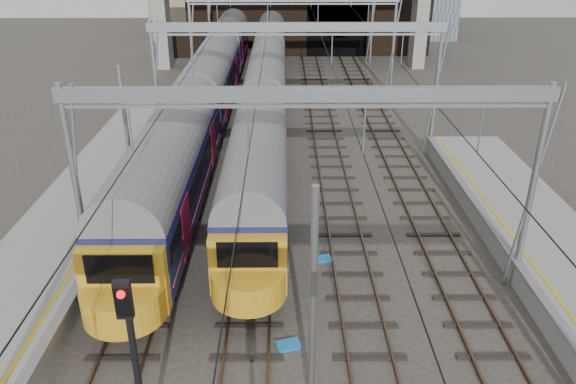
{
  "coord_description": "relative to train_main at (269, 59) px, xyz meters",
  "views": [
    {
      "loc": [
        -0.77,
        -10.27,
        12.62
      ],
      "look_at": [
        -0.59,
        11.39,
        2.4
      ],
      "focal_mm": 35.0,
      "sensor_mm": 36.0,
      "label": 1
    }
  ],
  "objects": [
    {
      "name": "tracks",
      "position": [
        2.0,
        -22.9,
        -2.45
      ],
      "size": [
        14.4,
        80.0,
        0.22
      ],
      "color": "#4C3828",
      "rests_on": "ground"
    },
    {
      "name": "overhead_line",
      "position": [
        2.0,
        -16.42,
        4.1
      ],
      "size": [
        16.8,
        80.0,
        8.0
      ],
      "color": "gray",
      "rests_on": "ground"
    },
    {
      "name": "equip_cover_b",
      "position": [
        1.36,
        -33.47,
        -2.43
      ],
      "size": [
        0.92,
        0.76,
        0.09
      ],
      "primitive_type": "cube",
      "rotation": [
        0.0,
        0.0,
        0.28
      ],
      "color": "#1975C2",
      "rests_on": "ground"
    },
    {
      "name": "retaining_wall",
      "position": [
        3.4,
        14.03,
        1.86
      ],
      "size": [
        28.0,
        2.75,
        9.0
      ],
      "color": "black",
      "rests_on": "ground"
    },
    {
      "name": "signal_near_left",
      "position": [
        -2.42,
        -37.55,
        0.93
      ],
      "size": [
        0.39,
        0.49,
        5.48
      ],
      "rotation": [
        0.0,
        0.0,
        -0.0
      ],
      "color": "black",
      "rests_on": "ground"
    },
    {
      "name": "equip_cover_c",
      "position": [
        2.83,
        -28.12,
        -2.43
      ],
      "size": [
        0.89,
        0.73,
        0.09
      ],
      "primitive_type": "cube",
      "rotation": [
        0.0,
        0.0,
        0.25
      ],
      "color": "#1975C2",
      "rests_on": "ground"
    },
    {
      "name": "train_second",
      "position": [
        -4.0,
        0.96,
        0.1
      ],
      "size": [
        2.95,
        68.11,
        5.02
      ],
      "color": "black",
      "rests_on": "ground"
    },
    {
      "name": "train_main",
      "position": [
        0.0,
        0.0,
        0.0
      ],
      "size": [
        2.77,
        64.15,
        4.78
      ],
      "color": "black",
      "rests_on": "ground"
    }
  ]
}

